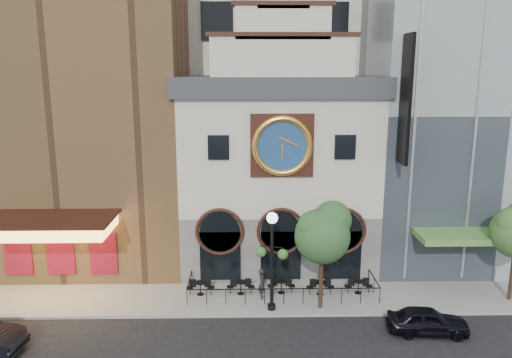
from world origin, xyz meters
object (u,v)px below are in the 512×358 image
at_px(pedestrian, 262,284).
at_px(bistro_2, 281,286).
at_px(tree_left, 323,231).
at_px(car_right, 428,321).
at_px(bistro_0, 200,287).
at_px(bistro_1, 241,286).
at_px(bistro_4, 358,286).
at_px(lamppost, 272,250).
at_px(bistro_3, 320,287).

bearing_deg(pedestrian, bistro_2, -61.99).
bearing_deg(tree_left, car_right, -27.87).
relative_size(bistro_0, bistro_1, 1.00).
height_order(bistro_1, bistro_4, same).
relative_size(bistro_0, tree_left, 0.27).
height_order(bistro_2, car_right, car_right).
distance_m(bistro_4, lamppost, 6.15).
xyz_separation_m(bistro_4, pedestrian, (-5.57, -0.48, 0.39)).
bearing_deg(bistro_4, bistro_3, -176.97).
distance_m(pedestrian, tree_left, 4.84).
relative_size(bistro_0, pedestrian, 0.92).
height_order(bistro_0, pedestrian, pedestrian).
xyz_separation_m(car_right, tree_left, (-4.88, 2.58, 3.79)).
bearing_deg(bistro_0, pedestrian, -7.75).
xyz_separation_m(bistro_0, bistro_2, (4.64, 0.10, 0.00)).
distance_m(bistro_0, bistro_2, 4.64).
bearing_deg(tree_left, bistro_1, 158.83).
distance_m(pedestrian, lamppost, 2.89).
bearing_deg(bistro_3, bistro_0, 179.04).
bearing_deg(bistro_0, bistro_1, 0.84).
bearing_deg(bistro_3, bistro_2, 174.40).
xyz_separation_m(bistro_1, lamppost, (1.67, -1.90, 2.89)).
distance_m(bistro_3, car_right, 6.26).
bearing_deg(bistro_1, lamppost, -48.60).
bearing_deg(bistro_1, bistro_0, -179.16).
bearing_deg(bistro_2, tree_left, -40.74).
distance_m(car_right, tree_left, 6.70).
distance_m(bistro_1, car_right, 10.20).
bearing_deg(lamppost, bistro_3, 48.70).
xyz_separation_m(bistro_0, pedestrian, (3.51, -0.48, 0.39)).
xyz_separation_m(bistro_2, pedestrian, (-1.13, -0.58, 0.39)).
xyz_separation_m(bistro_0, bistro_1, (2.31, 0.03, 0.00)).
bearing_deg(bistro_4, bistro_1, 179.73).
bearing_deg(bistro_1, tree_left, -21.17).
bearing_deg(bistro_4, lamppost, -159.90).
height_order(bistro_2, lamppost, lamppost).
height_order(bistro_1, tree_left, tree_left).
xyz_separation_m(bistro_3, tree_left, (-0.18, -1.54, 3.85)).
relative_size(bistro_2, bistro_4, 1.00).
bearing_deg(bistro_4, car_right, -59.61).
relative_size(bistro_2, car_right, 0.40).
xyz_separation_m(bistro_0, tree_left, (6.68, -1.66, 3.85)).
height_order(bistro_2, bistro_3, same).
xyz_separation_m(bistro_0, lamppost, (3.98, -1.86, 2.89)).
bearing_deg(bistro_1, bistro_4, -0.27).
height_order(bistro_0, bistro_1, same).
distance_m(car_right, pedestrian, 8.90).
bearing_deg(car_right, pedestrian, 70.23).
xyz_separation_m(bistro_4, car_right, (2.49, -4.24, 0.05)).
distance_m(bistro_3, bistro_4, 2.22).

